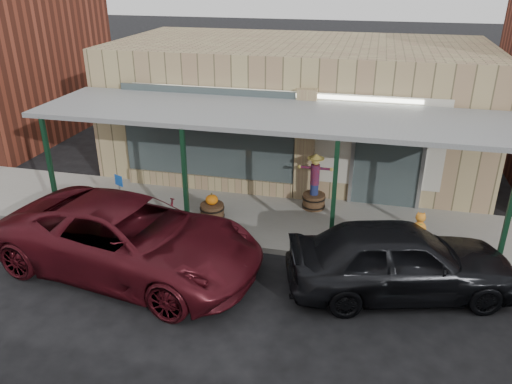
% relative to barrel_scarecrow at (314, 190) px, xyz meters
% --- Properties ---
extents(ground, '(120.00, 120.00, 0.00)m').
position_rel_barrel_scarecrow_xyz_m(ground, '(-1.09, -4.50, -0.70)').
color(ground, black).
rests_on(ground, ground).
extents(sidewalk, '(40.00, 3.20, 0.15)m').
position_rel_barrel_scarecrow_xyz_m(sidewalk, '(-1.09, -0.90, -0.63)').
color(sidewalk, gray).
rests_on(sidewalk, ground).
extents(storefront, '(12.00, 6.25, 4.20)m').
position_rel_barrel_scarecrow_xyz_m(storefront, '(-1.09, 3.66, 1.39)').
color(storefront, tan).
rests_on(storefront, ground).
extents(awning, '(12.00, 3.00, 3.04)m').
position_rel_barrel_scarecrow_xyz_m(awning, '(-1.09, -0.94, 2.31)').
color(awning, slate).
rests_on(awning, ground).
extents(block_buildings_near, '(61.00, 8.00, 8.00)m').
position_rel_barrel_scarecrow_xyz_m(block_buildings_near, '(0.91, 4.70, 3.06)').
color(block_buildings_near, brown).
rests_on(block_buildings_near, ground).
extents(barrel_scarecrow, '(0.99, 0.64, 1.63)m').
position_rel_barrel_scarecrow_xyz_m(barrel_scarecrow, '(0.00, 0.00, 0.00)').
color(barrel_scarecrow, '#533521').
rests_on(barrel_scarecrow, sidewalk).
extents(barrel_pumpkin, '(0.80, 0.80, 0.75)m').
position_rel_barrel_scarecrow_xyz_m(barrel_pumpkin, '(-2.59, -1.30, -0.28)').
color(barrel_pumpkin, '#533521').
rests_on(barrel_pumpkin, sidewalk).
extents(handicap_sign, '(0.27, 0.13, 1.38)m').
position_rel_barrel_scarecrow_xyz_m(handicap_sign, '(-4.83, -2.10, 0.34)').
color(handicap_sign, gray).
rests_on(handicap_sign, sidewalk).
extents(parked_sedan, '(5.07, 3.08, 1.61)m').
position_rel_barrel_scarecrow_xyz_m(parked_sedan, '(2.24, -3.35, 0.11)').
color(parked_sedan, black).
rests_on(parked_sedan, ground).
extents(car_maroon, '(6.43, 3.72, 1.68)m').
position_rel_barrel_scarecrow_xyz_m(car_maroon, '(-3.66, -3.91, 0.14)').
color(car_maroon, '#460E15').
rests_on(car_maroon, ground).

